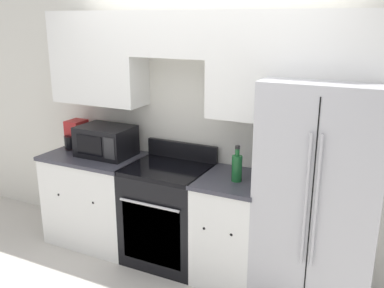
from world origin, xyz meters
TOP-DOWN VIEW (x-y plane):
  - ground_plane at (0.00, 0.00)m, footprint 12.00×12.00m
  - wall_back at (0.01, 0.59)m, footprint 8.00×0.39m
  - lower_cabinets_left at (-1.07, 0.31)m, footprint 0.95×0.64m
  - lower_cabinets_right at (0.38, 0.31)m, footprint 0.55×0.64m
  - oven_range at (-0.24, 0.31)m, footprint 0.72×0.65m
  - refrigerator at (1.09, 0.39)m, footprint 0.89×0.81m
  - microwave at (-0.95, 0.35)m, footprint 0.52×0.38m
  - bottle at (0.43, 0.27)m, footprint 0.09×0.09m
  - coffee_maker at (-1.39, 0.43)m, footprint 0.16×0.26m

SIDE VIEW (x-z plane):
  - ground_plane at x=0.00m, z-range 0.00..0.00m
  - lower_cabinets_left at x=-1.07m, z-range 0.00..0.92m
  - lower_cabinets_right at x=0.38m, z-range 0.00..0.92m
  - oven_range at x=-0.24m, z-range -0.07..1.00m
  - refrigerator at x=1.09m, z-range 0.00..1.78m
  - bottle at x=0.43m, z-range 0.89..1.19m
  - coffee_maker at x=-1.39m, z-range 0.91..1.19m
  - microwave at x=-0.95m, z-range 0.92..1.21m
  - wall_back at x=0.01m, z-range 0.21..2.81m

